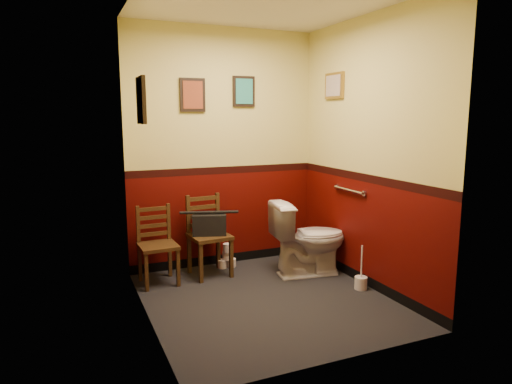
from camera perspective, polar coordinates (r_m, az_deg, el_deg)
floor at (r=4.46m, az=1.31°, el=-13.29°), size 2.20×2.40×0.00m
ceiling at (r=4.22m, az=1.46°, el=22.84°), size 2.20×2.40×0.00m
wall_back at (r=5.24m, az=-4.14°, el=5.36°), size 2.20×0.00×2.70m
wall_front at (r=3.08m, az=10.74°, el=2.34°), size 2.20×0.00×2.70m
wall_left at (r=3.80m, az=-13.89°, el=3.55°), size 0.00×2.40×2.70m
wall_right at (r=4.69m, az=13.72°, el=4.64°), size 0.00×2.40×2.70m
grab_bar at (r=4.92m, az=11.51°, el=0.24°), size 0.05×0.56×0.06m
framed_print_back_a at (r=5.10m, az=-7.94°, el=11.93°), size 0.28×0.04×0.36m
framed_print_back_b at (r=5.30m, az=-1.53°, el=12.46°), size 0.26×0.04×0.34m
framed_print_left at (r=3.89m, az=-14.14°, el=11.05°), size 0.04×0.30×0.38m
framed_print_right at (r=5.17m, az=9.75°, el=12.96°), size 0.04×0.34×0.28m
toilet at (r=5.03m, az=6.59°, el=-5.82°), size 0.87×0.57×0.80m
toilet_brush at (r=4.80m, az=12.98°, el=-10.90°), size 0.13×0.13×0.45m
chair_left at (r=4.86m, az=-12.26°, el=-6.49°), size 0.39×0.39×0.81m
chair_right at (r=5.02m, az=-6.00°, el=-5.42°), size 0.44×0.44×0.87m
handbag at (r=4.95m, az=-5.85°, el=-4.03°), size 0.40×0.28×0.26m
tp_stack at (r=5.30m, az=-3.65°, el=-8.17°), size 0.22×0.13×0.29m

